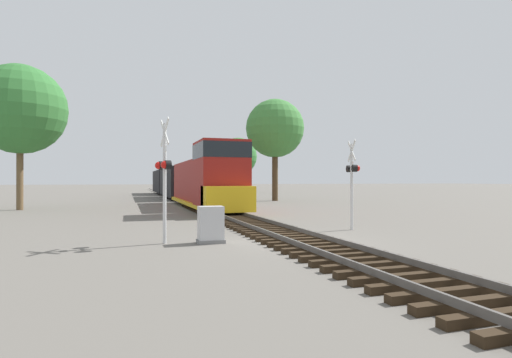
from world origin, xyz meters
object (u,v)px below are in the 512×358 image
(freight_train, at_px, (180,182))
(tree_deep_background, at_px, (238,157))
(crossing_signal_near, at_px, (164,171))
(tree_far_right, at_px, (20,110))
(tree_mid_background, at_px, (275,129))
(crossing_signal_far, at_px, (352,175))
(relay_cabinet, at_px, (211,225))

(freight_train, distance_m, tree_deep_background, 26.51)
(crossing_signal_near, relative_size, tree_far_right, 0.40)
(crossing_signal_near, xyz_separation_m, tree_mid_background, (13.30, 24.70, 4.96))
(freight_train, xyz_separation_m, tree_mid_background, (8.98, -5.51, 5.48))
(tree_far_right, bearing_deg, crossing_signal_far, -46.44)
(crossing_signal_far, height_order, relay_cabinet, crossing_signal_far)
(freight_train, xyz_separation_m, tree_far_right, (-12.67, -11.75, 5.20))
(tree_mid_background, height_order, tree_deep_background, tree_mid_background)
(freight_train, relative_size, tree_far_right, 4.58)
(tree_far_right, height_order, tree_deep_background, tree_far_right)
(relay_cabinet, relative_size, tree_deep_background, 0.13)
(tree_far_right, bearing_deg, relay_cabinet, -62.31)
(crossing_signal_near, bearing_deg, tree_deep_background, 150.83)
(freight_train, distance_m, relay_cabinet, 30.69)
(crossing_signal_far, height_order, tree_mid_background, tree_mid_background)
(crossing_signal_near, height_order, relay_cabinet, crossing_signal_near)
(crossing_signal_near, bearing_deg, crossing_signal_far, 88.25)
(crossing_signal_far, distance_m, tree_mid_background, 24.51)
(freight_train, relative_size, crossing_signal_near, 11.30)
(crossing_signal_far, relative_size, tree_mid_background, 0.37)
(tree_deep_background, bearing_deg, tree_far_right, -126.52)
(freight_train, bearing_deg, crossing_signal_far, -82.84)
(relay_cabinet, bearing_deg, freight_train, 84.74)
(tree_deep_background, bearing_deg, freight_train, -119.51)
(crossing_signal_far, bearing_deg, freight_train, 19.15)
(tree_deep_background, bearing_deg, crossing_signal_far, -100.16)
(crossing_signal_far, distance_m, tree_far_right, 24.12)
(tree_deep_background, bearing_deg, tree_mid_background, -97.87)
(freight_train, height_order, tree_mid_background, tree_mid_background)
(freight_train, height_order, tree_deep_background, tree_deep_background)
(relay_cabinet, bearing_deg, crossing_signal_near, 167.74)
(crossing_signal_near, distance_m, tree_mid_background, 28.49)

